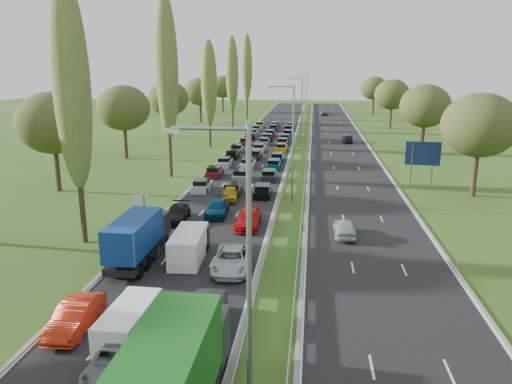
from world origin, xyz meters
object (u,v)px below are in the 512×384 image
(blue_lorry, at_px, (139,237))
(white_van_rear, at_px, (190,245))
(near_car_2, at_px, (150,242))
(direction_sign, at_px, (423,155))
(info_sign, at_px, (140,203))
(near_car_1, at_px, (75,316))
(near_car_3, at_px, (177,213))
(white_van_front, at_px, (131,323))

(blue_lorry, bearing_deg, white_van_rear, 13.23)
(white_van_rear, bearing_deg, near_car_2, 154.04)
(direction_sign, bearing_deg, info_sign, -150.33)
(near_car_2, relative_size, blue_lorry, 0.59)
(near_car_1, height_order, near_car_3, near_car_1)
(near_car_2, bearing_deg, white_van_front, -75.04)
(near_car_2, relative_size, white_van_front, 0.99)
(info_sign, bearing_deg, near_car_3, -13.07)
(info_sign, bearing_deg, white_van_rear, -54.05)
(white_van_front, relative_size, info_sign, 2.32)
(near_car_2, bearing_deg, info_sign, 114.76)
(near_car_3, relative_size, direction_sign, 0.92)
(near_car_1, relative_size, white_van_rear, 0.88)
(blue_lorry, relative_size, info_sign, 3.92)
(near_car_1, xyz_separation_m, near_car_2, (0.13, 12.08, -0.10))
(blue_lorry, xyz_separation_m, direction_sign, (25.10, 27.09, 1.75))
(info_sign, bearing_deg, direction_sign, 29.67)
(white_van_front, bearing_deg, near_car_3, 100.54)
(white_van_front, bearing_deg, direction_sign, 61.49)
(near_car_1, xyz_separation_m, direction_sign, (25.21, 36.91, 2.78))
(blue_lorry, height_order, white_van_front, blue_lorry)
(near_car_1, distance_m, white_van_front, 3.39)
(near_car_1, bearing_deg, info_sign, 98.51)
(near_car_3, distance_m, white_van_front, 20.56)
(near_car_1, bearing_deg, white_van_front, -13.10)
(near_car_1, distance_m, info_sign, 20.82)
(near_car_1, bearing_deg, near_car_3, 88.11)
(info_sign, height_order, direction_sign, direction_sign)
(blue_lorry, bearing_deg, direction_sign, 47.66)
(white_van_front, distance_m, direction_sign, 43.58)
(blue_lorry, xyz_separation_m, white_van_front, (3.21, -10.51, -0.82))
(near_car_1, height_order, blue_lorry, blue_lorry)
(white_van_rear, bearing_deg, direction_sign, 47.73)
(white_van_front, distance_m, white_van_rear, 11.30)
(near_car_2, height_order, white_van_rear, white_van_rear)
(blue_lorry, bearing_deg, white_van_front, -72.52)
(info_sign, distance_m, direction_sign, 33.22)
(near_car_2, xyz_separation_m, white_van_rear, (3.46, -1.48, 0.40))
(near_car_1, bearing_deg, near_car_2, 87.97)
(near_car_2, xyz_separation_m, white_van_front, (3.19, -12.77, 0.31))
(near_car_3, height_order, white_van_rear, white_van_rear)
(near_car_1, relative_size, white_van_front, 0.96)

